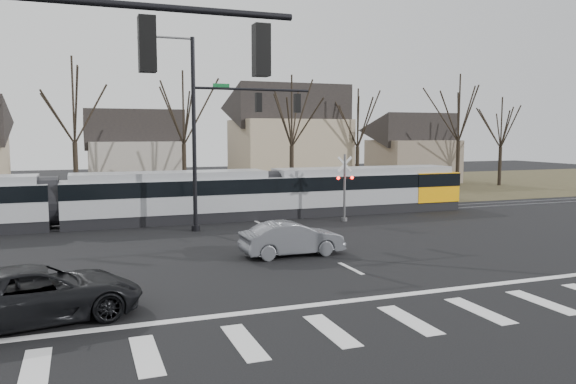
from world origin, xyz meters
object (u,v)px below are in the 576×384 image
object	(u,v)px
tram	(168,195)
sedan	(292,239)
suv	(38,294)
rail_crossing_signal	(345,190)

from	to	relation	value
tram	sedan	distance (m)	11.60
sedan	suv	size ratio (longest dim) A/B	0.74
sedan	tram	bearing A→B (deg)	16.97
tram	suv	distance (m)	17.57
tram	sedan	xyz separation A→B (m)	(3.63, -10.98, -0.89)
tram	suv	size ratio (longest dim) A/B	6.49
tram	sedan	bearing A→B (deg)	-71.70
tram	suv	bearing A→B (deg)	-110.00
sedan	suv	world-z (taller)	suv
sedan	rail_crossing_signal	size ratio (longest dim) A/B	1.12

